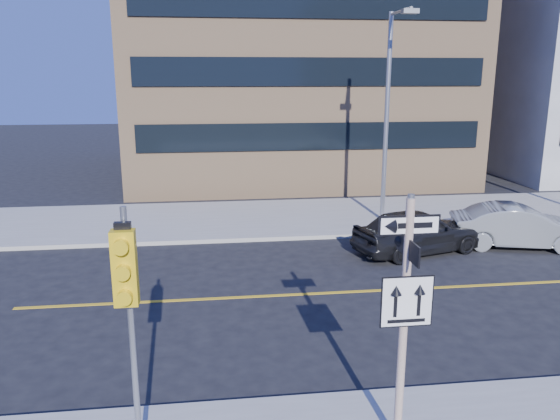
{
  "coord_description": "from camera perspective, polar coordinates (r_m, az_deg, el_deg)",
  "views": [
    {
      "loc": [
        -2.8,
        -9.78,
        5.86
      ],
      "look_at": [
        -1.07,
        4.0,
        2.41
      ],
      "focal_mm": 35.0,
      "sensor_mm": 36.0,
      "label": 1
    }
  ],
  "objects": [
    {
      "name": "ground",
      "position": [
        11.74,
        7.93,
        -16.13
      ],
      "size": [
        120.0,
        120.0,
        0.0
      ],
      "primitive_type": "plane",
      "color": "black",
      "rests_on": "ground"
    },
    {
      "name": "sign_pole",
      "position": [
        8.51,
        12.9,
        -10.14
      ],
      "size": [
        0.92,
        0.92,
        4.06
      ],
      "color": "silver",
      "rests_on": "near_sidewalk"
    },
    {
      "name": "traffic_signal",
      "position": [
        7.76,
        -15.72,
        -7.99
      ],
      "size": [
        0.32,
        0.45,
        4.0
      ],
      "color": "gray",
      "rests_on": "near_sidewalk"
    },
    {
      "name": "parked_car_a",
      "position": [
        18.9,
        14.16,
        -2.15
      ],
      "size": [
        2.96,
        4.77,
        1.52
      ],
      "primitive_type": "imported",
      "rotation": [
        0.0,
        0.0,
        1.85
      ],
      "color": "black",
      "rests_on": "ground"
    },
    {
      "name": "parked_car_b",
      "position": [
        20.67,
        23.66,
        -1.59
      ],
      "size": [
        2.61,
        4.76,
        1.49
      ],
      "primitive_type": "imported",
      "rotation": [
        0.0,
        0.0,
        1.33
      ],
      "color": "gray",
      "rests_on": "ground"
    },
    {
      "name": "streetlight_a",
      "position": [
        21.66,
        11.34,
        10.76
      ],
      "size": [
        0.55,
        2.25,
        8.0
      ],
      "color": "gray",
      "rests_on": "far_sidewalk"
    },
    {
      "name": "building_brick",
      "position": [
        35.25,
        0.73,
        19.05
      ],
      "size": [
        18.0,
        18.0,
        18.0
      ],
      "primitive_type": "cube",
      "color": "tan",
      "rests_on": "ground"
    }
  ]
}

